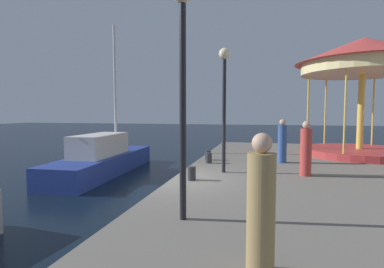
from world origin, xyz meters
name	(u,v)px	position (x,y,z in m)	size (l,w,h in m)	color
ground_plane	(174,203)	(0.00, 0.00, 0.00)	(120.00, 120.00, 0.00)	black
sailboat_blue	(103,159)	(-4.42, 3.49, 0.67)	(2.27, 7.38, 6.97)	navy
carousel	(363,68)	(6.89, 6.43, 4.74)	(5.80, 5.80, 5.29)	#B23333
lamp_post_near_edge	(183,60)	(1.21, -3.31, 3.68)	(0.36, 0.36, 4.20)	black
lamp_post_mid_promenade	(224,87)	(1.37, 1.10, 3.56)	(0.36, 0.36, 4.00)	black
bollard_north	(208,155)	(0.41, 3.46, 1.00)	(0.24, 0.24, 0.40)	#2D2D33
bollard_center	(192,173)	(0.62, -0.23, 1.00)	(0.24, 0.24, 0.40)	#2D2D33
bollard_south	(209,158)	(0.58, 2.73, 1.00)	(0.24, 0.24, 0.40)	#2D2D33
person_by_the_water	(261,209)	(2.60, -4.86, 1.60)	(0.34, 0.34, 1.71)	#937A4C
person_mid_promenade	(306,150)	(3.89, 1.19, 1.59)	(0.34, 0.34, 1.69)	#B23833
person_far_corner	(282,142)	(3.33, 3.51, 1.59)	(0.34, 0.34, 1.69)	#2D4C8C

